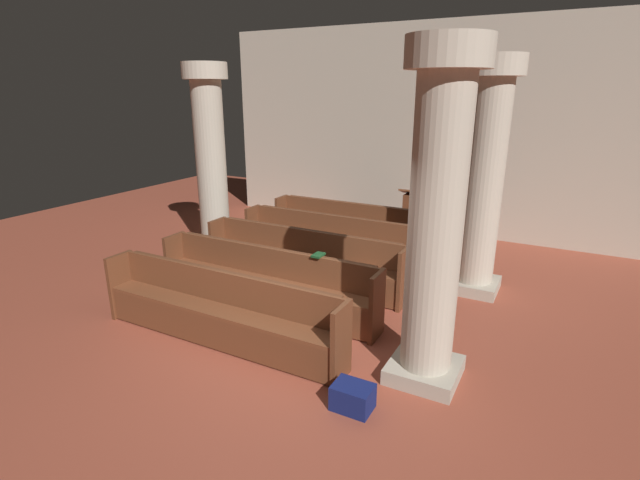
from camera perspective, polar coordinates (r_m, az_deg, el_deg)
ground_plane at (r=6.09m, az=-4.40°, el=-13.12°), size 19.20×19.20×0.00m
back_wall at (r=10.87m, az=13.15°, el=12.75°), size 10.00×0.16×4.50m
pew_row_0 at (r=9.53m, az=4.25°, el=1.76°), size 3.54×0.47×0.92m
pew_row_1 at (r=8.61m, az=1.38°, el=0.05°), size 3.54×0.46×0.92m
pew_row_2 at (r=7.73m, az=-2.17°, el=-2.06°), size 3.54×0.46×0.92m
pew_row_3 at (r=6.90m, az=-6.61°, el=-4.68°), size 3.54×0.47×0.92m
pew_row_4 at (r=6.14m, az=-12.26°, el=-7.95°), size 3.54×0.46×0.92m
pillar_aisle_side at (r=7.60m, az=19.32°, el=7.35°), size 0.84×0.84×3.60m
pillar_far_side at (r=9.47m, az=-13.12°, el=9.76°), size 0.84×0.84×3.60m
pillar_aisle_rear at (r=4.93m, az=13.91°, el=2.60°), size 0.82×0.82×3.60m
lectern at (r=10.53m, az=10.85°, el=2.80°), size 0.48×0.45×1.08m
hymn_book at (r=6.51m, az=-0.21°, el=-1.83°), size 0.13×0.21×0.03m
kneeler_box_navy at (r=5.05m, az=3.99°, el=-18.47°), size 0.41×0.30×0.27m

